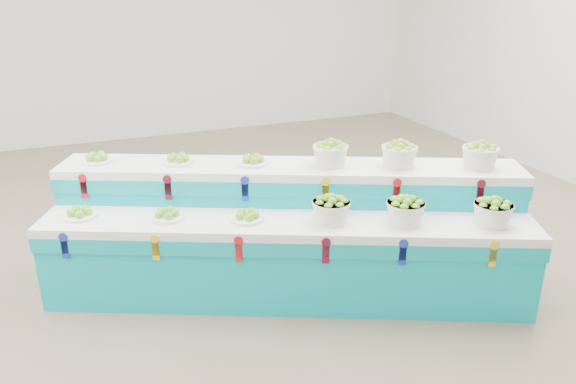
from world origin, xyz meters
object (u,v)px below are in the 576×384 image
Objects in this scene: basket_upper_right at (480,155)px; basket_lower_left at (331,209)px; plate_upper_mid at (178,158)px; display_stand at (288,232)px.

basket_lower_left is at bearing 176.67° from basket_upper_right.
basket_lower_left is 1.15× the size of plate_upper_mid.
basket_lower_left is 1.39m from plate_upper_mid.
plate_upper_mid is at bearing 155.20° from basket_upper_right.
basket_upper_right is at bearing -24.80° from plate_upper_mid.
display_stand reaches higher than basket_lower_left.
basket_lower_left is at bearing -45.49° from plate_upper_mid.
display_stand is at bearing 163.94° from basket_upper_right.
basket_lower_left is 1.36m from basket_upper_right.
display_stand is 0.53m from basket_lower_left.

